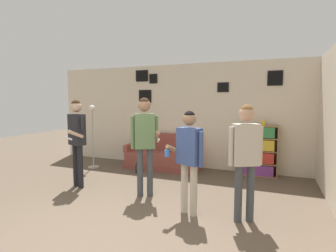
{
  "coord_description": "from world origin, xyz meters",
  "views": [
    {
      "loc": [
        1.98,
        -2.46,
        1.74
      ],
      "look_at": [
        0.16,
        2.05,
        1.28
      ],
      "focal_mm": 28.0,
      "sensor_mm": 36.0,
      "label": 1
    }
  ],
  "objects": [
    {
      "name": "couch",
      "position": [
        -0.66,
        3.71,
        0.29
      ],
      "size": [
        1.89,
        0.8,
        0.88
      ],
      "color": "brown",
      "rests_on": "ground_plane"
    },
    {
      "name": "wall_back",
      "position": [
        -0.0,
        4.13,
        1.36
      ],
      "size": [
        8.18,
        0.08,
        2.7
      ],
      "color": "beige",
      "rests_on": "ground_plane"
    },
    {
      "name": "person_watcher_holding_cup",
      "position": [
        0.81,
        1.28,
        0.97
      ],
      "size": [
        0.57,
        0.36,
        1.6
      ],
      "color": "#B7AD99",
      "rests_on": "ground_plane"
    },
    {
      "name": "bookshelf",
      "position": [
        1.67,
        3.91,
        0.59
      ],
      "size": [
        0.88,
        0.3,
        1.18
      ],
      "color": "olive",
      "rests_on": "ground_plane"
    },
    {
      "name": "floor_lamp",
      "position": [
        -2.35,
        3.05,
        0.94
      ],
      "size": [
        0.28,
        0.28,
        1.64
      ],
      "color": "#ADA89E",
      "rests_on": "ground_plane"
    },
    {
      "name": "ground_plane",
      "position": [
        0.0,
        0.0,
        0.0
      ],
      "size": [
        20.0,
        20.0,
        0.0
      ],
      "primitive_type": "plane",
      "color": "brown"
    },
    {
      "name": "person_player_foreground_left",
      "position": [
        -1.65,
        1.66,
        1.09
      ],
      "size": [
        0.47,
        0.57,
        1.76
      ],
      "color": "black",
      "rests_on": "ground_plane"
    },
    {
      "name": "person_spectator_near_bookshelf",
      "position": [
        1.63,
        1.35,
        1.04
      ],
      "size": [
        0.45,
        0.35,
        1.69
      ],
      "color": "#3D4247",
      "rests_on": "ground_plane"
    },
    {
      "name": "drinking_cup",
      "position": [
        1.77,
        3.91,
        1.24
      ],
      "size": [
        0.09,
        0.09,
        0.11
      ],
      "color": "yellow",
      "rests_on": "bookshelf"
    },
    {
      "name": "person_player_foreground_center",
      "position": [
        -0.16,
        1.72,
        1.12
      ],
      "size": [
        0.61,
        0.39,
        1.8
      ],
      "color": "#3D4247",
      "rests_on": "ground_plane"
    },
    {
      "name": "bottle_on_floor",
      "position": [
        -1.05,
        3.02,
        0.11
      ],
      "size": [
        0.07,
        0.07,
        0.27
      ],
      "color": "black",
      "rests_on": "ground_plane"
    }
  ]
}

